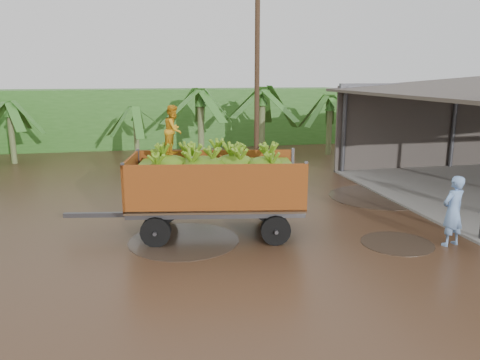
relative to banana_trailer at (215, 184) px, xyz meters
name	(u,v)px	position (x,y,z in m)	size (l,w,h in m)	color
ground	(264,214)	(1.83, 1.48, -1.47)	(100.00, 100.00, 0.00)	black
hedge_north	(170,117)	(-0.17, 17.48, 0.33)	(22.00, 3.00, 3.60)	#2D661E
banana_trailer	(215,184)	(0.00, 0.00, 0.00)	(6.89, 3.13, 3.68)	#B6571A
man_blue	(453,211)	(6.05, -2.30, -0.50)	(0.70, 0.46, 1.93)	#7196CE
utility_pole	(257,78)	(3.48, 9.18, 2.88)	(1.20, 0.24, 8.58)	#47301E
banana_plants	(81,144)	(-4.39, 6.71, 0.33)	(21.58, 19.51, 4.08)	#2D661E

